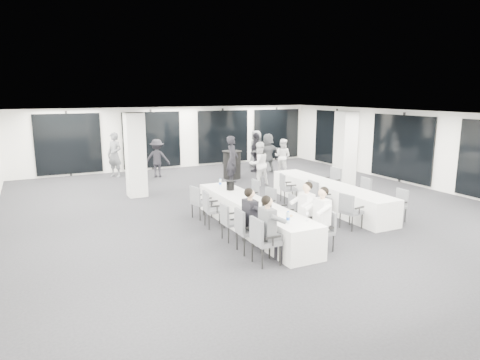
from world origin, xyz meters
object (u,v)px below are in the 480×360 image
object	(u,v)px
ice_bucket_near	(267,205)
chair_main_right_near	(325,228)
chair_main_left_far	(199,200)
chair_side_right_near	(398,203)
chair_main_right_mid	(287,210)
chair_main_right_far	(251,193)
chair_side_left_far	(286,186)
standing_guest_b	(259,161)
chair_side_left_mid	(317,196)
standing_guest_e	(256,146)
chair_side_right_mid	(362,191)
ice_bucket_far	(230,185)
chair_main_right_second	(310,217)
chair_main_left_mid	(229,220)
chair_main_left_near	(263,238)
standing_guest_h	(283,154)
standing_guest_a	(232,157)
chair_side_left_near	(349,209)
chair_main_left_second	(246,228)
chair_main_right_fourth	(267,202)
standing_guest_d	(256,150)
chair_main_left_fourth	(211,207)
banquet_table_side	(329,195)
chair_side_right_far	(332,181)
standing_guest_f	(268,150)
cocktail_table	(232,165)
standing_guest_c	(157,156)
standing_guest_g	(115,152)

from	to	relation	value
ice_bucket_near	chair_main_right_near	bearing A→B (deg)	-47.99
chair_main_left_far	chair_side_right_near	size ratio (longest dim) A/B	1.04
chair_main_right_near	chair_main_right_mid	xyz separation A→B (m)	(0.00, 1.57, 0.01)
chair_main_right_far	chair_side_left_far	world-z (taller)	chair_main_right_far
standing_guest_b	chair_side_left_mid	bearing A→B (deg)	82.03
standing_guest_e	standing_guest_b	bearing A→B (deg)	138.67
chair_side_right_mid	ice_bucket_far	xyz separation A→B (m)	(-3.88, 1.04, 0.35)
chair_main_right_second	chair_side_right_mid	bearing A→B (deg)	-54.71
chair_main_left_mid	chair_main_left_near	bearing A→B (deg)	-0.02
ice_bucket_far	chair_main_right_near	bearing A→B (deg)	-77.14
chair_main_right_second	standing_guest_h	xyz separation A→B (m)	(3.90, 7.54, 0.27)
chair_main_right_mid	chair_side_left_mid	bearing A→B (deg)	-52.32
chair_main_right_near	standing_guest_a	distance (m)	7.49
chair_side_left_near	chair_side_right_mid	size ratio (longest dim) A/B	0.99
chair_main_left_near	chair_main_left_far	xyz separation A→B (m)	(0.01, 3.62, -0.04)
chair_main_left_near	ice_bucket_far	bearing A→B (deg)	164.42
chair_main_left_second	chair_main_left_far	world-z (taller)	chair_main_left_second
standing_guest_h	ice_bucket_far	distance (m)	6.69
chair_main_right_fourth	chair_side_right_mid	distance (m)	3.13
chair_main_right_second	chair_side_right_mid	distance (m)	3.54
standing_guest_d	ice_bucket_near	world-z (taller)	standing_guest_d
chair_main_left_mid	chair_main_right_fourth	bearing A→B (deg)	123.87
chair_side_right_near	chair_main_left_near	bearing A→B (deg)	106.94
ice_bucket_far	chair_main_left_fourth	bearing A→B (deg)	-140.05
chair_main_right_fourth	standing_guest_a	world-z (taller)	standing_guest_a
chair_main_left_fourth	chair_main_left_far	size ratio (longest dim) A/B	1.05
banquet_table_side	chair_side_right_far	world-z (taller)	chair_side_right_far
standing_guest_a	standing_guest_f	bearing A→B (deg)	-20.19
cocktail_table	chair_main_right_mid	bearing A→B (deg)	-103.23
chair_side_right_far	chair_main_left_mid	bearing A→B (deg)	112.15
standing_guest_c	chair_main_right_near	bearing A→B (deg)	116.86
chair_main_right_near	ice_bucket_near	xyz separation A→B (m)	(-0.92, 1.02, 0.38)
cocktail_table	standing_guest_d	distance (m)	1.87
standing_guest_c	standing_guest_h	bearing A→B (deg)	-178.29
chair_side_right_far	standing_guest_a	distance (m)	4.14
chair_side_right_near	standing_guest_e	bearing A→B (deg)	0.96
cocktail_table	ice_bucket_near	world-z (taller)	cocktail_table
chair_main_left_near	standing_guest_g	size ratio (longest dim) A/B	0.47
chair_main_right_near	chair_side_right_far	distance (m)	4.88
chair_side_left_far	chair_main_right_near	bearing A→B (deg)	-5.83
chair_main_left_second	standing_guest_c	xyz separation A→B (m)	(0.58, 9.22, 0.33)
chair_main_left_second	standing_guest_b	world-z (taller)	standing_guest_b
standing_guest_b	chair_main_left_fourth	bearing A→B (deg)	46.08
chair_main_right_near	chair_main_right_second	bearing A→B (deg)	7.63
chair_side_right_near	standing_guest_b	bearing A→B (deg)	16.94
chair_main_left_far	ice_bucket_far	distance (m)	0.97
standing_guest_b	ice_bucket_far	xyz separation A→B (m)	(-2.66, -3.21, -0.05)
banquet_table_side	standing_guest_d	distance (m)	6.36
chair_main_left_fourth	chair_side_right_far	size ratio (longest dim) A/B	0.95
cocktail_table	chair_main_right_second	world-z (taller)	cocktail_table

